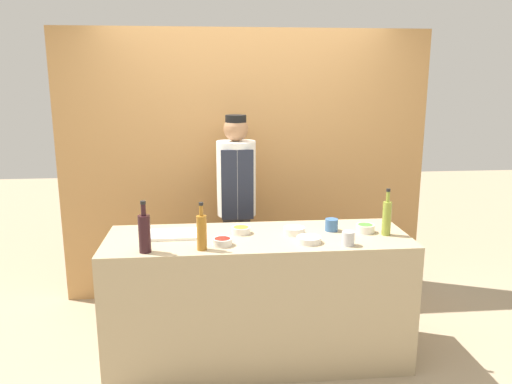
{
  "coord_description": "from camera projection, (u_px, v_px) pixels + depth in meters",
  "views": [
    {
      "loc": [
        -0.33,
        -3.26,
        1.98
      ],
      "look_at": [
        0.0,
        0.14,
        1.2
      ],
      "focal_mm": 35.0,
      "sensor_mm": 36.0,
      "label": 1
    }
  ],
  "objects": [
    {
      "name": "ground_plane",
      "position": [
        258.0,
        356.0,
        3.64
      ],
      "size": [
        14.0,
        14.0,
        0.0
      ],
      "primitive_type": "plane",
      "color": "tan"
    },
    {
      "name": "cabinet_wall",
      "position": [
        245.0,
        166.0,
        4.53
      ],
      "size": [
        3.26,
        0.18,
        2.4
      ],
      "color": "#B7844C",
      "rests_on": "ground_plane"
    },
    {
      "name": "counter",
      "position": [
        258.0,
        298.0,
        3.54
      ],
      "size": [
        2.08,
        0.7,
        0.92
      ],
      "color": "tan",
      "rests_on": "ground_plane"
    },
    {
      "name": "sauce_bowl_yellow",
      "position": [
        241.0,
        230.0,
        3.49
      ],
      "size": [
        0.13,
        0.13,
        0.05
      ],
      "color": "silver",
      "rests_on": "counter"
    },
    {
      "name": "sauce_bowl_green",
      "position": [
        365.0,
        228.0,
        3.51
      ],
      "size": [
        0.13,
        0.13,
        0.06
      ],
      "color": "silver",
      "rests_on": "counter"
    },
    {
      "name": "sauce_bowl_white",
      "position": [
        309.0,
        239.0,
        3.29
      ],
      "size": [
        0.16,
        0.16,
        0.04
      ],
      "color": "silver",
      "rests_on": "counter"
    },
    {
      "name": "sauce_bowl_red",
      "position": [
        222.0,
        241.0,
        3.24
      ],
      "size": [
        0.13,
        0.13,
        0.05
      ],
      "color": "silver",
      "rests_on": "counter"
    },
    {
      "name": "sauce_bowl_brown",
      "position": [
        294.0,
        230.0,
        3.48
      ],
      "size": [
        0.15,
        0.15,
        0.05
      ],
      "color": "silver",
      "rests_on": "counter"
    },
    {
      "name": "cutting_board",
      "position": [
        173.0,
        234.0,
        3.44
      ],
      "size": [
        0.36,
        0.24,
        0.02
      ],
      "color": "white",
      "rests_on": "counter"
    },
    {
      "name": "bottle_oil",
      "position": [
        387.0,
        217.0,
        3.43
      ],
      "size": [
        0.06,
        0.06,
        0.33
      ],
      "color": "olive",
      "rests_on": "counter"
    },
    {
      "name": "bottle_wine",
      "position": [
        144.0,
        232.0,
        3.09
      ],
      "size": [
        0.08,
        0.08,
        0.33
      ],
      "color": "black",
      "rests_on": "counter"
    },
    {
      "name": "bottle_amber",
      "position": [
        202.0,
        231.0,
        3.14
      ],
      "size": [
        0.06,
        0.06,
        0.31
      ],
      "color": "#9E661E",
      "rests_on": "counter"
    },
    {
      "name": "cup_steel",
      "position": [
        348.0,
        239.0,
        3.23
      ],
      "size": [
        0.08,
        0.08,
        0.09
      ],
      "color": "#B7B7BC",
      "rests_on": "counter"
    },
    {
      "name": "cup_blue",
      "position": [
        331.0,
        225.0,
        3.55
      ],
      "size": [
        0.09,
        0.09,
        0.09
      ],
      "color": "#386093",
      "rests_on": "counter"
    },
    {
      "name": "chef_center",
      "position": [
        237.0,
        207.0,
        4.18
      ],
      "size": [
        0.32,
        0.32,
        1.69
      ],
      "color": "#28282D",
      "rests_on": "ground_plane"
    }
  ]
}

